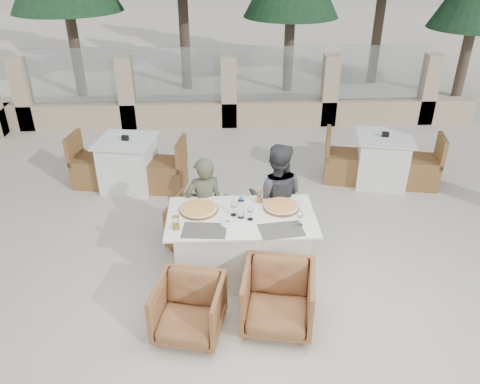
{
  "coord_description": "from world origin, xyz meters",
  "views": [
    {
      "loc": [
        -0.18,
        -4.22,
        3.43
      ],
      "look_at": [
        0.02,
        0.35,
        0.9
      ],
      "focal_mm": 35.0,
      "sensor_mm": 36.0,
      "label": 1
    }
  ],
  "objects_px": {
    "pizza_left": "(199,209)",
    "olive_dish": "(228,222)",
    "diner_left": "(204,206)",
    "dining_table": "(241,245)",
    "pizza_right": "(281,206)",
    "armchair_far_right": "(273,224)",
    "wine_glass_near": "(250,212)",
    "diner_right": "(276,198)",
    "bg_table_b": "(381,160)",
    "beer_glass_right": "(260,197)",
    "wine_glass_centre": "(234,208)",
    "armchair_near_left": "(189,309)",
    "wine_glass_corner": "(300,218)",
    "bg_table_a": "(129,164)",
    "beer_glass_left": "(176,223)",
    "armchair_near_right": "(278,298)",
    "water_bottle": "(241,207)",
    "armchair_far_left": "(197,222)"
  },
  "relations": [
    {
      "from": "dining_table",
      "to": "beer_glass_right",
      "type": "xyz_separation_m",
      "value": [
        0.22,
        0.28,
        0.45
      ]
    },
    {
      "from": "diner_right",
      "to": "beer_glass_right",
      "type": "bearing_deg",
      "value": 57.87
    },
    {
      "from": "olive_dish",
      "to": "armchair_far_right",
      "type": "relative_size",
      "value": 0.18
    },
    {
      "from": "olive_dish",
      "to": "armchair_near_left",
      "type": "xyz_separation_m",
      "value": [
        -0.39,
        -0.73,
        -0.5
      ]
    },
    {
      "from": "dining_table",
      "to": "olive_dish",
      "type": "height_order",
      "value": "olive_dish"
    },
    {
      "from": "dining_table",
      "to": "bg_table_a",
      "type": "xyz_separation_m",
      "value": [
        -1.61,
        2.19,
        0.0
      ]
    },
    {
      "from": "beer_glass_right",
      "to": "diner_right",
      "type": "distance_m",
      "value": 0.36
    },
    {
      "from": "bg_table_a",
      "to": "water_bottle",
      "type": "bearing_deg",
      "value": -44.12
    },
    {
      "from": "pizza_right",
      "to": "armchair_near_right",
      "type": "height_order",
      "value": "pizza_right"
    },
    {
      "from": "beer_glass_left",
      "to": "beer_glass_right",
      "type": "height_order",
      "value": "beer_glass_left"
    },
    {
      "from": "olive_dish",
      "to": "armchair_near_right",
      "type": "bearing_deg",
      "value": -54.31
    },
    {
      "from": "armchair_near_left",
      "to": "bg_table_a",
      "type": "relative_size",
      "value": 0.39
    },
    {
      "from": "bg_table_a",
      "to": "armchair_far_left",
      "type": "bearing_deg",
      "value": -44.67
    },
    {
      "from": "water_bottle",
      "to": "armchair_far_left",
      "type": "bearing_deg",
      "value": 127.11
    },
    {
      "from": "wine_glass_corner",
      "to": "armchair_far_left",
      "type": "bearing_deg",
      "value": 142.44
    },
    {
      "from": "armchair_near_left",
      "to": "armchair_far_right",
      "type": "bearing_deg",
      "value": 68.6
    },
    {
      "from": "armchair_near_left",
      "to": "bg_table_b",
      "type": "distance_m",
      "value": 4.14
    },
    {
      "from": "wine_glass_near",
      "to": "armchair_far_right",
      "type": "xyz_separation_m",
      "value": [
        0.34,
        0.66,
        -0.58
      ]
    },
    {
      "from": "dining_table",
      "to": "armchair_near_left",
      "type": "height_order",
      "value": "dining_table"
    },
    {
      "from": "pizza_left",
      "to": "diner_left",
      "type": "distance_m",
      "value": 0.39
    },
    {
      "from": "pizza_right",
      "to": "armchair_near_right",
      "type": "xyz_separation_m",
      "value": [
        -0.13,
        -0.95,
        -0.48
      ]
    },
    {
      "from": "pizza_right",
      "to": "diner_right",
      "type": "height_order",
      "value": "diner_right"
    },
    {
      "from": "dining_table",
      "to": "armchair_near_right",
      "type": "bearing_deg",
      "value": -68.32
    },
    {
      "from": "dining_table",
      "to": "wine_glass_corner",
      "type": "bearing_deg",
      "value": -18.85
    },
    {
      "from": "pizza_left",
      "to": "bg_table_b",
      "type": "distance_m",
      "value": 3.42
    },
    {
      "from": "pizza_left",
      "to": "beer_glass_left",
      "type": "distance_m",
      "value": 0.41
    },
    {
      "from": "wine_glass_corner",
      "to": "wine_glass_near",
      "type": "bearing_deg",
      "value": 165.44
    },
    {
      "from": "diner_right",
      "to": "bg_table_b",
      "type": "distance_m",
      "value": 2.46
    },
    {
      "from": "olive_dish",
      "to": "bg_table_b",
      "type": "xyz_separation_m",
      "value": [
        2.41,
        2.31,
        -0.41
      ]
    },
    {
      "from": "pizza_right",
      "to": "wine_glass_centre",
      "type": "relative_size",
      "value": 2.17
    },
    {
      "from": "beer_glass_right",
      "to": "olive_dish",
      "type": "relative_size",
      "value": 1.26
    },
    {
      "from": "pizza_left",
      "to": "bg_table_a",
      "type": "relative_size",
      "value": 0.26
    },
    {
      "from": "olive_dish",
      "to": "armchair_far_right",
      "type": "distance_m",
      "value": 1.07
    },
    {
      "from": "pizza_right",
      "to": "armchair_far_right",
      "type": "bearing_deg",
      "value": 92.82
    },
    {
      "from": "pizza_left",
      "to": "armchair_far_left",
      "type": "height_order",
      "value": "pizza_left"
    },
    {
      "from": "armchair_near_left",
      "to": "armchair_near_right",
      "type": "relative_size",
      "value": 0.92
    },
    {
      "from": "armchair_near_left",
      "to": "pizza_right",
      "type": "bearing_deg",
      "value": 57.9
    },
    {
      "from": "armchair_far_right",
      "to": "wine_glass_corner",
      "type": "bearing_deg",
      "value": 100.02
    },
    {
      "from": "pizza_left",
      "to": "olive_dish",
      "type": "relative_size",
      "value": 3.84
    },
    {
      "from": "beer_glass_left",
      "to": "bg_table_b",
      "type": "bearing_deg",
      "value": 38.88
    },
    {
      "from": "dining_table",
      "to": "pizza_right",
      "type": "xyz_separation_m",
      "value": [
        0.45,
        0.14,
        0.41
      ]
    },
    {
      "from": "wine_glass_corner",
      "to": "diner_left",
      "type": "bearing_deg",
      "value": 146.3
    },
    {
      "from": "bg_table_a",
      "to": "dining_table",
      "type": "bearing_deg",
      "value": -43.74
    },
    {
      "from": "beer_glass_right",
      "to": "diner_left",
      "type": "bearing_deg",
      "value": 163.6
    },
    {
      "from": "wine_glass_near",
      "to": "beer_glass_left",
      "type": "distance_m",
      "value": 0.79
    },
    {
      "from": "wine_glass_centre",
      "to": "armchair_far_right",
      "type": "bearing_deg",
      "value": 48.16
    },
    {
      "from": "wine_glass_corner",
      "to": "beer_glass_right",
      "type": "xyz_separation_m",
      "value": [
        -0.38,
        0.49,
        -0.02
      ]
    },
    {
      "from": "water_bottle",
      "to": "olive_dish",
      "type": "xyz_separation_m",
      "value": [
        -0.14,
        -0.13,
        -0.1
      ]
    },
    {
      "from": "armchair_far_right",
      "to": "bg_table_a",
      "type": "height_order",
      "value": "bg_table_a"
    },
    {
      "from": "wine_glass_corner",
      "to": "beer_glass_left",
      "type": "distance_m",
      "value": 1.28
    }
  ]
}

